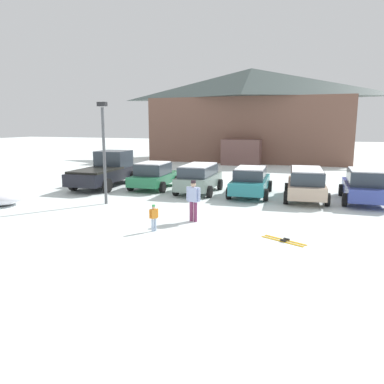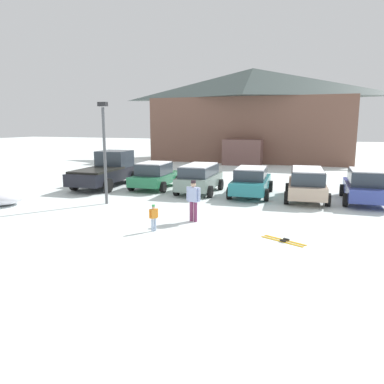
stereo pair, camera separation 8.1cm
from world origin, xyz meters
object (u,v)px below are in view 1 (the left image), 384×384
ski_lodge (250,115)px  parked_grey_wagon (199,177)px  skier_child_in_orange_jacket (154,216)px  lamp_post (104,147)px  parked_teal_hatchback (250,181)px  pair_of_skis (284,240)px  parked_blue_hatchback (365,186)px  parked_beige_suv (306,183)px  skier_adult_in_blue_parka (193,199)px  parked_green_coupe (154,175)px  pickup_truck (107,170)px

ski_lodge → parked_grey_wagon: size_ratio=5.07×
skier_child_in_orange_jacket → lamp_post: bearing=141.4°
ski_lodge → parked_teal_hatchback: 20.29m
skier_child_in_orange_jacket → pair_of_skis: skier_child_in_orange_jacket is taller
parked_blue_hatchback → skier_child_in_orange_jacket: bearing=-132.2°
lamp_post → pair_of_skis: bearing=-18.4°
parked_beige_suv → skier_adult_in_blue_parka: bearing=-122.7°
parked_green_coupe → skier_child_in_orange_jacket: size_ratio=4.25×
parked_blue_hatchback → pair_of_skis: size_ratio=2.92×
parked_beige_suv → pickup_truck: pickup_truck is taller
ski_lodge → parked_teal_hatchback: ski_lodge is taller
skier_child_in_orange_jacket → lamp_post: (-4.33, 3.46, 2.23)m
skier_adult_in_blue_parka → lamp_post: size_ratio=0.34×
pickup_truck → skier_child_in_orange_jacket: 10.89m
parked_blue_hatchback → lamp_post: bearing=-157.7°
parked_grey_wagon → skier_adult_in_blue_parka: (1.93, -6.07, 0.07)m
parked_teal_hatchback → parked_green_coupe: bearing=178.5°
parked_grey_wagon → parked_teal_hatchback: 2.93m
parked_green_coupe → skier_child_in_orange_jacket: (4.08, -8.28, -0.25)m
parked_green_coupe → parked_teal_hatchback: (5.93, -0.16, -0.01)m
parked_blue_hatchback → parked_teal_hatchback: bearing=-177.9°
skier_adult_in_blue_parka → pickup_truck: bearing=142.3°
lamp_post → parked_beige_suv: bearing=26.0°
skier_adult_in_blue_parka → pair_of_skis: (3.75, -1.33, -0.92)m
ski_lodge → parked_teal_hatchback: (4.23, -19.43, -4.00)m
parked_beige_suv → parked_blue_hatchback: parked_blue_hatchback is taller
parked_beige_suv → pair_of_skis: 7.48m
parked_teal_hatchback → pickup_truck: pickup_truck is taller
lamp_post → parked_grey_wagon: bearing=53.5°
ski_lodge → lamp_post: ski_lodge is taller
parked_grey_wagon → pair_of_skis: bearing=-52.5°
parked_blue_hatchback → pair_of_skis: 8.43m
parked_grey_wagon → pickup_truck: bearing=178.0°
ski_lodge → pickup_truck: size_ratio=3.40×
skier_adult_in_blue_parka → pair_of_skis: skier_adult_in_blue_parka is taller
ski_lodge → pair_of_skis: size_ratio=13.27×
pair_of_skis → ski_lodge: bearing=104.5°
parked_grey_wagon → pair_of_skis: (5.68, -7.40, -0.86)m
parked_green_coupe → pair_of_skis: (8.70, -7.80, -0.79)m
pair_of_skis → skier_child_in_orange_jacket: bearing=-174.1°
ski_lodge → parked_beige_suv: (7.16, -19.65, -3.92)m
parked_teal_hatchback → pair_of_skis: bearing=-70.1°
lamp_post → ski_lodge: bearing=85.4°
ski_lodge → lamp_post: bearing=-94.6°
parked_green_coupe → parked_beige_suv: (8.86, -0.38, 0.08)m
pair_of_skis → lamp_post: bearing=161.6°
skier_adult_in_blue_parka → parked_blue_hatchback: bearing=44.3°
parked_blue_hatchback → skier_adult_in_blue_parka: size_ratio=2.75×
ski_lodge → parked_green_coupe: ski_lodge is taller
parked_green_coupe → pickup_truck: bearing=-176.6°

